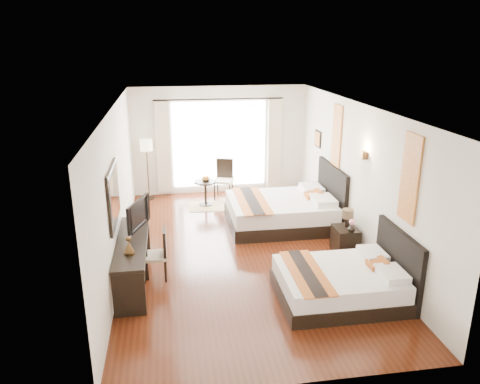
{
  "coord_description": "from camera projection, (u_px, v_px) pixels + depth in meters",
  "views": [
    {
      "loc": [
        -1.31,
        -8.19,
        3.94
      ],
      "look_at": [
        -0.01,
        0.12,
        1.17
      ],
      "focal_mm": 35.0,
      "sensor_mm": 36.0,
      "label": 1
    }
  ],
  "objects": [
    {
      "name": "television",
      "position": [
        134.0,
        214.0,
        8.18
      ],
      "size": [
        0.42,
        0.88,
        0.52
      ],
      "primitive_type": "imported",
      "rotation": [
        0.0,
        0.0,
        1.22
      ],
      "color": "black",
      "rests_on": "console_desk"
    },
    {
      "name": "bed_near",
      "position": [
        344.0,
        282.0,
        7.36
      ],
      "size": [
        1.95,
        1.52,
        1.1
      ],
      "color": "black",
      "rests_on": "floor"
    },
    {
      "name": "art_panel_far",
      "position": [
        337.0,
        137.0,
        9.92
      ],
      "size": [
        0.03,
        0.5,
        1.35
      ],
      "primitive_type": "cube",
      "color": "maroon",
      "rests_on": "wall_headboard"
    },
    {
      "name": "desk_chair",
      "position": [
        156.0,
        263.0,
        8.0
      ],
      "size": [
        0.42,
        0.42,
        0.9
      ],
      "rotation": [
        0.0,
        0.0,
        3.13
      ],
      "color": "#B7B08D",
      "rests_on": "floor"
    },
    {
      "name": "fruit_bowl",
      "position": [
        206.0,
        180.0,
        11.44
      ],
      "size": [
        0.23,
        0.23,
        0.06
      ],
      "primitive_type": "imported",
      "rotation": [
        0.0,
        0.0,
        0.03
      ],
      "color": "#432F18",
      "rests_on": "side_table"
    },
    {
      "name": "floor_lamp",
      "position": [
        146.0,
        149.0,
        11.66
      ],
      "size": [
        0.31,
        0.31,
        1.54
      ],
      "color": "black",
      "rests_on": "floor"
    },
    {
      "name": "console_desk",
      "position": [
        133.0,
        261.0,
        7.86
      ],
      "size": [
        0.5,
        2.2,
        0.76
      ],
      "primitive_type": "cube",
      "color": "black",
      "rests_on": "floor"
    },
    {
      "name": "window_glass",
      "position": [
        219.0,
        144.0,
        12.2
      ],
      "size": [
        2.4,
        0.02,
        2.2
      ],
      "primitive_type": "cube",
      "color": "white",
      "rests_on": "wall_window"
    },
    {
      "name": "window_chair",
      "position": [
        224.0,
        186.0,
        12.07
      ],
      "size": [
        0.58,
        0.58,
        0.99
      ],
      "rotation": [
        0.0,
        0.0,
        -1.89
      ],
      "color": "#B7B08D",
      "rests_on": "floor"
    },
    {
      "name": "jute_rug",
      "position": [
        213.0,
        206.0,
        11.51
      ],
      "size": [
        1.17,
        0.83,
        0.01
      ],
      "primitive_type": "cube",
      "rotation": [
        0.0,
        0.0,
        -0.06
      ],
      "color": "tan",
      "rests_on": "floor"
    },
    {
      "name": "bronze_figurine",
      "position": [
        129.0,
        246.0,
        7.22
      ],
      "size": [
        0.18,
        0.18,
        0.26
      ],
      "primitive_type": null,
      "rotation": [
        0.0,
        0.0,
        0.05
      ],
      "color": "#463119",
      "rests_on": "console_desk"
    },
    {
      "name": "side_table",
      "position": [
        206.0,
        193.0,
        11.52
      ],
      "size": [
        0.54,
        0.54,
        0.62
      ],
      "primitive_type": "cylinder",
      "color": "black",
      "rests_on": "floor"
    },
    {
      "name": "sheer_curtain",
      "position": [
        220.0,
        145.0,
        12.15
      ],
      "size": [
        2.3,
        0.02,
        2.1
      ],
      "primitive_type": "cube",
      "color": "white",
      "rests_on": "wall_window"
    },
    {
      "name": "wall_window",
      "position": [
        219.0,
        141.0,
        12.19
      ],
      "size": [
        4.5,
        0.01,
        2.8
      ],
      "primitive_type": "cube",
      "color": "silver",
      "rests_on": "floor"
    },
    {
      "name": "mirror_glass",
      "position": [
        115.0,
        195.0,
        7.46
      ],
      "size": [
        0.01,
        1.12,
        0.82
      ],
      "primitive_type": "cube",
      "color": "white",
      "rests_on": "mirror_frame"
    },
    {
      "name": "floor",
      "position": [
        242.0,
        251.0,
        9.11
      ],
      "size": [
        4.5,
        7.5,
        0.01
      ],
      "primitive_type": "cube",
      "color": "#3D170B",
      "rests_on": "ground"
    },
    {
      "name": "bed_far",
      "position": [
        285.0,
        210.0,
        10.27
      ],
      "size": [
        2.33,
        1.81,
        1.32
      ],
      "color": "black",
      "rests_on": "floor"
    },
    {
      "name": "drape_right",
      "position": [
        274.0,
        144.0,
        12.33
      ],
      "size": [
        0.35,
        0.14,
        2.35
      ],
      "primitive_type": "cube",
      "color": "beige",
      "rests_on": "floor"
    },
    {
      "name": "table_lamp",
      "position": [
        348.0,
        215.0,
        8.89
      ],
      "size": [
        0.22,
        0.22,
        0.35
      ],
      "color": "black",
      "rests_on": "nightstand"
    },
    {
      "name": "mirror_frame",
      "position": [
        113.0,
        196.0,
        7.46
      ],
      "size": [
        0.04,
        1.25,
        0.95
      ],
      "primitive_type": "cube",
      "color": "black",
      "rests_on": "wall_desk"
    },
    {
      "name": "wall_headboard",
      "position": [
        357.0,
        177.0,
        9.0
      ],
      "size": [
        0.01,
        7.5,
        2.8
      ],
      "primitive_type": "cube",
      "color": "silver",
      "rests_on": "floor"
    },
    {
      "name": "wall_sconce",
      "position": [
        364.0,
        155.0,
        8.49
      ],
      "size": [
        0.1,
        0.14,
        0.14
      ],
      "primitive_type": "cube",
      "color": "#463119",
      "rests_on": "wall_headboard"
    },
    {
      "name": "wall_desk",
      "position": [
        118.0,
        188.0,
        8.34
      ],
      "size": [
        0.01,
        7.5,
        2.8
      ],
      "primitive_type": "cube",
      "color": "silver",
      "rests_on": "floor"
    },
    {
      "name": "wall_entry",
      "position": [
        295.0,
        280.0,
        5.16
      ],
      "size": [
        4.5,
        0.01,
        2.8
      ],
      "primitive_type": "cube",
      "color": "silver",
      "rests_on": "floor"
    },
    {
      "name": "vase",
      "position": [
        351.0,
        229.0,
        8.7
      ],
      "size": [
        0.16,
        0.16,
        0.14
      ],
      "primitive_type": "imported",
      "rotation": [
        0.0,
        0.0,
        -0.26
      ],
      "color": "black",
      "rests_on": "nightstand"
    },
    {
      "name": "nightstand",
      "position": [
        345.0,
        240.0,
        8.98
      ],
      "size": [
        0.42,
        0.52,
        0.5
      ],
      "primitive_type": "cube",
      "color": "black",
      "rests_on": "floor"
    },
    {
      "name": "ceiling",
      "position": [
        242.0,
        107.0,
        8.24
      ],
      "size": [
        4.5,
        7.5,
        0.02
      ],
      "primitive_type": "cube",
      "color": "white",
      "rests_on": "wall_headboard"
    },
    {
      "name": "drape_left",
      "position": [
        163.0,
        148.0,
        11.9
      ],
      "size": [
        0.35,
        0.14,
        2.35
      ],
      "primitive_type": "cube",
      "color": "beige",
      "rests_on": "floor"
    },
    {
      "name": "art_panel_near",
      "position": [
        410.0,
        178.0,
        6.97
      ],
      "size": [
        0.03,
        0.5,
        1.35
      ],
      "primitive_type": "cube",
      "color": "maroon",
      "rests_on": "wall_headboard"
    }
  ]
}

